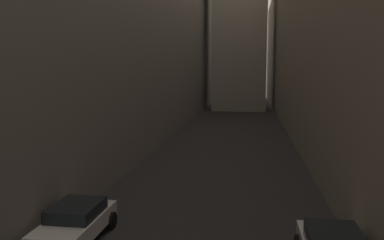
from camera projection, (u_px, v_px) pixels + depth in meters
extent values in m
plane|color=#232326|center=(233.00, 129.00, 42.76)|extent=(264.00, 264.00, 0.00)
cube|color=slate|center=(129.00, 13.00, 44.91)|extent=(13.27, 108.00, 25.66)
cube|color=gray|center=(343.00, 36.00, 41.81)|extent=(12.10, 108.00, 19.88)
cube|color=silver|center=(76.00, 225.00, 14.28)|extent=(1.75, 4.00, 0.61)
cube|color=black|center=(76.00, 210.00, 14.33)|extent=(1.61, 2.09, 0.45)
cylinder|color=black|center=(70.00, 218.00, 15.78)|extent=(0.22, 0.68, 0.68)
cylinder|color=black|center=(112.00, 220.00, 15.52)|extent=(0.22, 0.68, 0.68)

